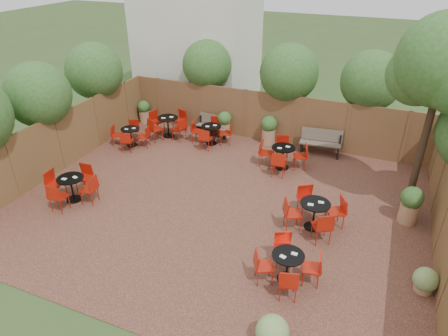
% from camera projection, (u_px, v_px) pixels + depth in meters
% --- Properties ---
extents(ground, '(80.00, 80.00, 0.00)m').
position_uv_depth(ground, '(220.00, 204.00, 12.37)').
color(ground, '#354F23').
rests_on(ground, ground).
extents(courtyard_paving, '(12.00, 10.00, 0.02)m').
position_uv_depth(courtyard_paving, '(220.00, 204.00, 12.36)').
color(courtyard_paving, '#3A1F18').
rests_on(courtyard_paving, ground).
extents(fence_back, '(12.00, 0.08, 2.00)m').
position_uv_depth(fence_back, '(269.00, 117.00, 15.92)').
color(fence_back, brown).
rests_on(fence_back, ground).
extents(fence_left, '(0.08, 10.00, 2.00)m').
position_uv_depth(fence_left, '(60.00, 142.00, 13.91)').
color(fence_left, brown).
rests_on(fence_left, ground).
extents(fence_right, '(0.08, 10.00, 2.00)m').
position_uv_depth(fence_right, '(445.00, 223.00, 9.86)').
color(fence_right, brown).
rests_on(fence_right, ground).
extents(neighbour_building, '(5.00, 4.00, 8.00)m').
position_uv_depth(neighbour_building, '(198.00, 19.00, 18.40)').
color(neighbour_building, beige).
rests_on(neighbour_building, ground).
extents(overhang_foliage, '(15.72, 10.67, 2.55)m').
position_uv_depth(overhang_foliage, '(196.00, 90.00, 13.60)').
color(overhang_foliage, '#29541B').
rests_on(overhang_foliage, ground).
extents(courtyard_tree, '(2.62, 2.52, 5.65)m').
position_uv_depth(courtyard_tree, '(443.00, 68.00, 10.04)').
color(courtyard_tree, black).
rests_on(courtyard_tree, courtyard_paving).
extents(park_bench_left, '(1.38, 0.57, 0.83)m').
position_uv_depth(park_bench_left, '(213.00, 125.00, 16.65)').
color(park_bench_left, brown).
rests_on(park_bench_left, courtyard_paving).
extents(park_bench_right, '(1.55, 0.64, 0.93)m').
position_uv_depth(park_bench_right, '(321.00, 142.00, 15.13)').
color(park_bench_right, brown).
rests_on(park_bench_right, courtyard_paving).
extents(bistro_tables, '(9.30, 7.74, 0.95)m').
position_uv_depth(bistro_tables, '(205.00, 164.00, 13.61)').
color(bistro_tables, black).
rests_on(bistro_tables, courtyard_paving).
extents(planters, '(11.52, 4.10, 1.16)m').
position_uv_depth(planters, '(260.00, 139.00, 15.05)').
color(planters, '#9B704D').
rests_on(planters, courtyard_paving).
extents(low_shrubs, '(3.40, 3.34, 0.72)m').
position_uv_depth(low_shrubs, '(354.00, 324.00, 8.06)').
color(low_shrubs, '#9B704D').
rests_on(low_shrubs, courtyard_paving).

